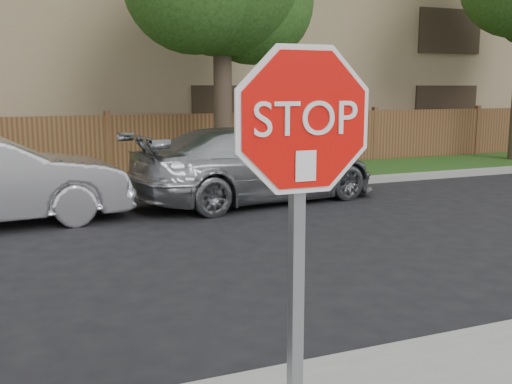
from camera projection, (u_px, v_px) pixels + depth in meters
name	position (u px, v px, depth m)	size (l,w,h in m)	color
ground	(332.00, 365.00, 5.02)	(90.00, 90.00, 0.00)	black
far_curb	(135.00, 196.00, 12.41)	(70.00, 0.30, 0.15)	gray
grass_strip	(121.00, 185.00, 13.92)	(70.00, 3.00, 0.12)	#1E4714
fence	(108.00, 147.00, 15.24)	(70.00, 0.12, 1.60)	#53311D
apartment_building	(78.00, 49.00, 19.85)	(35.20, 9.20, 7.20)	tan
stop_sign	(301.00, 185.00, 2.95)	(1.01, 0.13, 2.55)	gray
sedan_right	(256.00, 165.00, 12.11)	(2.11, 5.20, 1.51)	#9B9EA1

